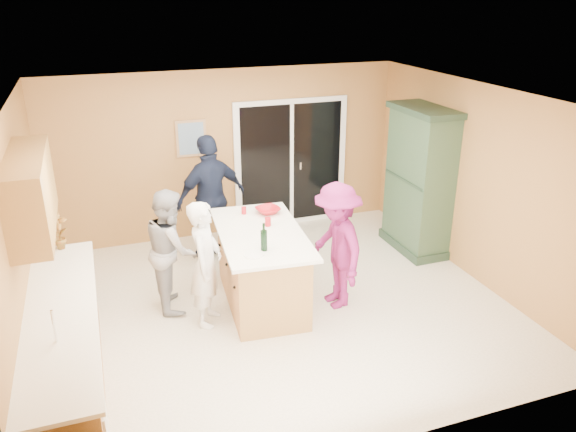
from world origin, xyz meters
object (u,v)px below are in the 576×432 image
object	(u,v)px
woman_grey	(171,249)
kitchen_island	(261,270)
woman_white	(206,264)
woman_magenta	(337,246)
woman_navy	(211,198)
green_hutch	(419,182)

from	to	relation	value
woman_grey	kitchen_island	bearing A→B (deg)	-104.96
kitchen_island	woman_white	xyz separation A→B (m)	(-0.73, -0.22, 0.31)
woman_white	woman_grey	world-z (taller)	woman_white
kitchen_island	woman_grey	world-z (taller)	woman_grey
woman_white	woman_grey	xyz separation A→B (m)	(-0.31, 0.53, -0.00)
woman_white	woman_magenta	size ratio (longest dim) A/B	0.96
woman_white	woman_magenta	world-z (taller)	woman_magenta
woman_white	woman_magenta	distance (m)	1.59
woman_navy	woman_magenta	distance (m)	2.15
kitchen_island	woman_navy	xyz separation A→B (m)	(-0.28, 1.47, 0.47)
kitchen_island	woman_navy	size ratio (longest dim) A/B	1.04
green_hutch	woman_navy	bearing A→B (deg)	166.30
woman_white	woman_grey	distance (m)	0.61
woman_white	woman_grey	bearing A→B (deg)	57.02
green_hutch	woman_grey	size ratio (longest dim) A/B	1.42
woman_navy	green_hutch	bearing A→B (deg)	148.52
kitchen_island	woman_magenta	distance (m)	0.98
woman_magenta	woman_navy	bearing A→B (deg)	-149.70
green_hutch	woman_magenta	distance (m)	2.14
green_hutch	woman_magenta	world-z (taller)	green_hutch
kitchen_island	woman_magenta	bearing A→B (deg)	-16.87
kitchen_island	woman_grey	distance (m)	1.13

